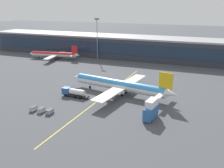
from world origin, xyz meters
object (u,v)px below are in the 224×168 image
(fuel_tanker, at_px, (74,92))
(baggage_cart_0, at_px, (33,109))
(catering_lift, at_px, (151,110))
(main_airliner, at_px, (119,85))
(baggage_cart_1, at_px, (41,110))
(baggage_cart_2, at_px, (50,111))
(commuter_jet_far, at_px, (54,54))

(fuel_tanker, distance_m, baggage_cart_0, 17.22)
(catering_lift, bearing_deg, main_airliner, 133.68)
(baggage_cart_1, relative_size, baggage_cart_2, 1.00)
(commuter_jet_far, bearing_deg, baggage_cart_0, -61.06)
(baggage_cart_2, distance_m, commuter_jet_far, 83.15)
(catering_lift, xyz_separation_m, baggage_cart_0, (-37.48, -8.01, -2.28))
(main_airliner, bearing_deg, commuter_jet_far, 143.16)
(fuel_tanker, bearing_deg, baggage_cart_1, -100.05)
(baggage_cart_1, relative_size, commuter_jet_far, 0.08)
(fuel_tanker, distance_m, catering_lift, 32.48)
(baggage_cart_0, distance_m, baggage_cart_2, 6.40)
(catering_lift, bearing_deg, baggage_cart_1, -166.84)
(baggage_cart_0, relative_size, commuter_jet_far, 0.08)
(main_airliner, height_order, baggage_cart_1, main_airliner)
(catering_lift, distance_m, baggage_cart_1, 35.28)
(catering_lift, bearing_deg, baggage_cart_0, -167.94)
(catering_lift, height_order, baggage_cart_1, catering_lift)
(baggage_cart_1, bearing_deg, main_airliner, 54.12)
(main_airliner, height_order, commuter_jet_far, main_airliner)
(main_airliner, xyz_separation_m, baggage_cart_0, (-21.27, -24.98, -2.99))
(main_airliner, relative_size, baggage_cart_1, 17.02)
(fuel_tanker, xyz_separation_m, baggage_cart_1, (-2.85, -16.10, -0.96))
(main_airliner, relative_size, fuel_tanker, 4.15)
(fuel_tanker, bearing_deg, catering_lift, -14.42)
(catering_lift, bearing_deg, fuel_tanker, 165.58)
(main_airliner, height_order, catering_lift, main_airliner)
(baggage_cart_1, bearing_deg, baggage_cart_2, -0.12)
(fuel_tanker, distance_m, baggage_cart_2, 16.14)
(fuel_tanker, height_order, baggage_cart_2, fuel_tanker)
(baggage_cart_0, bearing_deg, commuter_jet_far, 118.94)
(baggage_cart_0, bearing_deg, baggage_cart_2, -0.12)
(commuter_jet_far, bearing_deg, main_airliner, -36.84)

